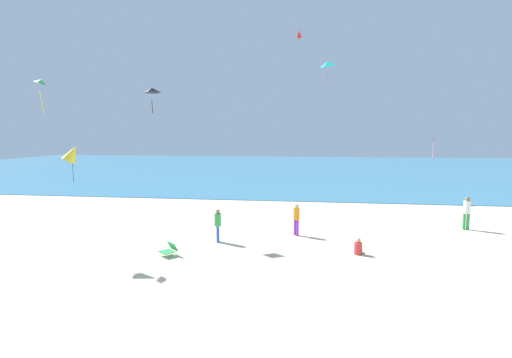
% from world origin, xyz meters
% --- Properties ---
extents(ground_plane, '(120.00, 120.00, 0.00)m').
position_xyz_m(ground_plane, '(0.00, 10.00, 0.00)').
color(ground_plane, beige).
extents(ocean_water, '(120.00, 60.00, 0.05)m').
position_xyz_m(ocean_water, '(0.00, 48.96, 0.03)').
color(ocean_water, teal).
rests_on(ocean_water, ground_plane).
extents(beach_chair_far_right, '(0.86, 0.87, 0.56)m').
position_xyz_m(beach_chair_far_right, '(-3.53, 5.23, 0.27)').
color(beach_chair_far_right, '#2D9956').
rests_on(beach_chair_far_right, ground_plane).
extents(person_0, '(0.44, 0.62, 0.70)m').
position_xyz_m(person_0, '(4.30, 6.52, 0.26)').
color(person_0, red).
rests_on(person_0, ground_plane).
extents(person_1, '(0.38, 0.38, 1.57)m').
position_xyz_m(person_1, '(-2.01, 7.50, 0.91)').
color(person_1, blue).
rests_on(person_1, ground_plane).
extents(person_2, '(0.37, 0.37, 1.77)m').
position_xyz_m(person_2, '(10.52, 11.64, 1.02)').
color(person_2, green).
rests_on(person_2, ground_plane).
extents(person_3, '(0.45, 0.45, 1.61)m').
position_xyz_m(person_3, '(1.61, 9.21, 0.93)').
color(person_3, purple).
rests_on(person_3, ground_plane).
extents(kite_black, '(0.78, 0.60, 1.31)m').
position_xyz_m(kite_black, '(-5.66, 8.98, 7.23)').
color(kite_black, black).
extents(kite_purple, '(0.21, 0.50, 1.59)m').
position_xyz_m(kite_purple, '(10.14, 16.46, 4.66)').
color(kite_purple, purple).
extents(kite_green, '(0.60, 0.67, 1.53)m').
position_xyz_m(kite_green, '(-9.34, 5.84, 7.29)').
color(kite_green, green).
extents(kite_teal, '(0.86, 0.83, 1.02)m').
position_xyz_m(kite_teal, '(2.99, 9.13, 8.33)').
color(kite_teal, '#1EADAD').
extents(kite_red, '(0.54, 0.74, 1.47)m').
position_xyz_m(kite_red, '(1.17, 24.89, 13.73)').
color(kite_red, red).
extents(kite_yellow, '(0.96, 0.82, 1.59)m').
position_xyz_m(kite_yellow, '(-7.31, 4.67, 4.27)').
color(kite_yellow, yellow).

